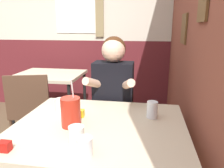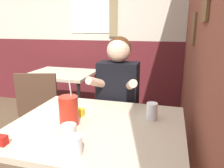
{
  "view_description": "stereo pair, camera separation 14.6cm",
  "coord_description": "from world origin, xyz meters",
  "views": [
    {
      "loc": [
        0.91,
        -0.86,
        1.31
      ],
      "look_at": [
        0.68,
        0.53,
        0.94
      ],
      "focal_mm": 35.0,
      "sensor_mm": 36.0,
      "label": 1
    },
    {
      "loc": [
        1.05,
        -0.83,
        1.31
      ],
      "look_at": [
        0.68,
        0.53,
        0.94
      ],
      "focal_mm": 35.0,
      "sensor_mm": 36.0,
      "label": 2
    }
  ],
  "objects": [
    {
      "name": "brick_wall_right",
      "position": [
        1.26,
        1.22,
        1.35
      ],
      "size": [
        0.08,
        4.45,
        2.7
      ],
      "color": "brown",
      "rests_on": "ground_plane"
    },
    {
      "name": "main_table",
      "position": [
        0.63,
        0.35,
        0.66
      ],
      "size": [
        1.06,
        0.9,
        0.72
      ],
      "color": "beige",
      "rests_on": "ground_plane"
    },
    {
      "name": "chair_near_window",
      "position": [
        -0.24,
        1.05,
        0.52
      ],
      "size": [
        0.49,
        0.49,
        0.87
      ],
      "rotation": [
        0.0,
        0.0,
        0.28
      ],
      "color": "#4C3323",
      "rests_on": "ground_plane"
    },
    {
      "name": "condiment_ketchup",
      "position": [
        0.23,
        -0.01,
        0.75
      ],
      "size": [
        0.06,
        0.04,
        0.05
      ],
      "color": "#B7140F",
      "rests_on": "main_table"
    },
    {
      "name": "back_wall",
      "position": [
        -0.01,
        2.48,
        1.35
      ],
      "size": [
        5.45,
        0.09,
        2.7
      ],
      "color": "beige",
      "rests_on": "ground_plane"
    },
    {
      "name": "glass_by_brick",
      "position": [
        0.63,
        0.02,
        0.77
      ],
      "size": [
        0.08,
        0.08,
        0.09
      ],
      "color": "silver",
      "rests_on": "main_table"
    },
    {
      "name": "glass_far_side",
      "position": [
        0.31,
        0.5,
        0.77
      ],
      "size": [
        0.08,
        0.08,
        0.1
      ],
      "color": "silver",
      "rests_on": "main_table"
    },
    {
      "name": "condiment_mustard",
      "position": [
        0.47,
        0.45,
        0.75
      ],
      "size": [
        0.06,
        0.04,
        0.05
      ],
      "color": "yellow",
      "rests_on": "main_table"
    },
    {
      "name": "cocktail_pitcher",
      "position": [
        0.46,
        0.31,
        0.81
      ],
      "size": [
        0.12,
        0.12,
        0.3
      ],
      "color": "#B22819",
      "rests_on": "main_table"
    },
    {
      "name": "glass_near_pitcher",
      "position": [
        0.95,
        0.52,
        0.78
      ],
      "size": [
        0.07,
        0.07,
        0.11
      ],
      "color": "silver",
      "rests_on": "main_table"
    },
    {
      "name": "person_seated",
      "position": [
        0.62,
        0.94,
        0.65
      ],
      "size": [
        0.42,
        0.4,
        1.23
      ],
      "color": "black",
      "rests_on": "ground_plane"
    },
    {
      "name": "glass_center",
      "position": [
        0.57,
        0.09,
        0.78
      ],
      "size": [
        0.08,
        0.08,
        0.11
      ],
      "color": "silver",
      "rests_on": "main_table"
    },
    {
      "name": "background_table",
      "position": [
        -0.35,
        1.72,
        0.64
      ],
      "size": [
        0.83,
        0.69,
        0.72
      ],
      "color": "beige",
      "rests_on": "ground_plane"
    }
  ]
}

